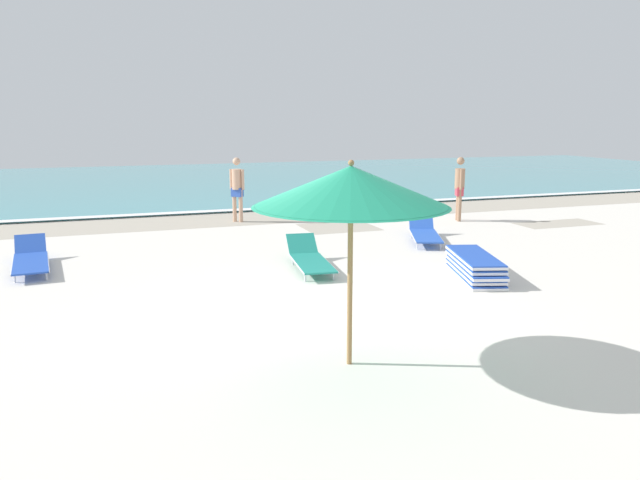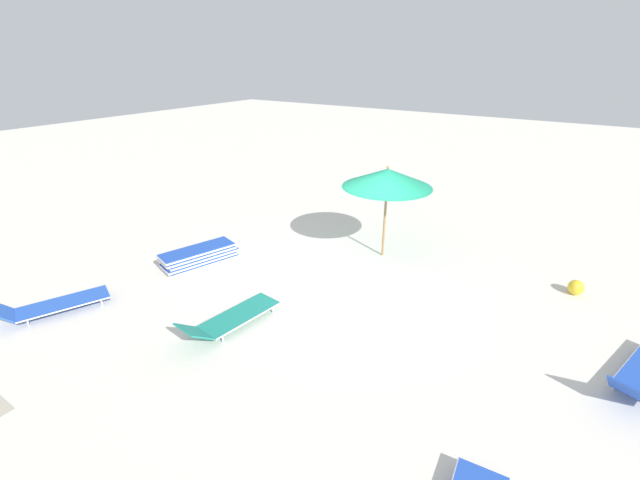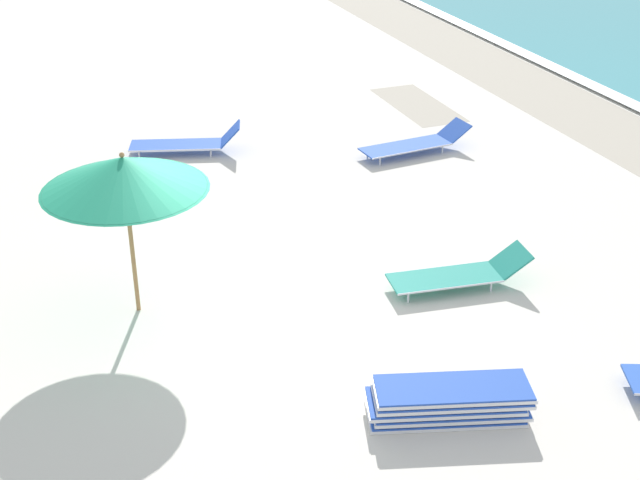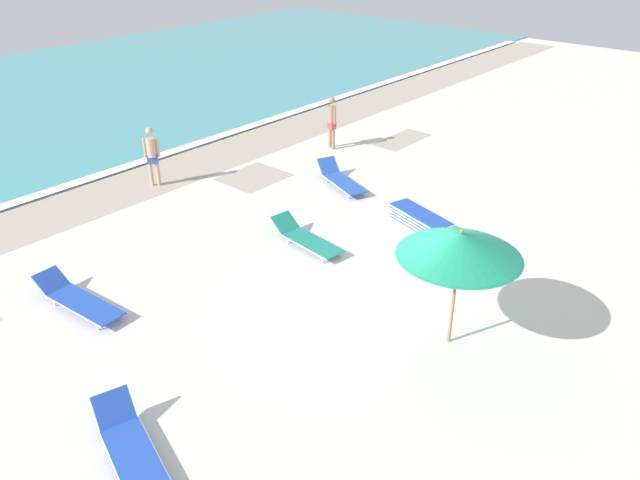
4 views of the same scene
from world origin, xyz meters
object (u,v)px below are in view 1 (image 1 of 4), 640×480
at_px(sun_lounger_beside_umbrella, 425,232).
at_px(sun_lounger_near_water_right, 310,258).
at_px(beachgoer_shoreline_child, 460,185).
at_px(beachgoer_wading_adult, 237,186).
at_px(beach_umbrella, 351,187).
at_px(lounger_stack, 475,266).
at_px(sun_lounger_near_water_left, 30,259).

height_order(sun_lounger_beside_umbrella, sun_lounger_near_water_right, sun_lounger_beside_umbrella).
bearing_deg(beachgoer_shoreline_child, sun_lounger_near_water_right, -35.64).
xyz_separation_m(sun_lounger_near_water_right, beachgoer_wading_adult, (-0.13, 5.84, 0.79)).
height_order(sun_lounger_beside_umbrella, beachgoer_shoreline_child, beachgoer_shoreline_child).
bearing_deg(sun_lounger_beside_umbrella, beachgoer_shoreline_child, 67.02).
bearing_deg(beach_umbrella, sun_lounger_near_water_right, 77.17).
relative_size(lounger_stack, beachgoer_wading_adult, 1.14).
bearing_deg(beachgoer_wading_adult, sun_lounger_near_water_left, 83.80).
relative_size(beach_umbrella, sun_lounger_near_water_right, 1.11).
bearing_deg(beachgoer_shoreline_child, sun_lounger_near_water_left, -58.80).
bearing_deg(sun_lounger_beside_umbrella, sun_lounger_near_water_left, -158.28).
height_order(sun_lounger_beside_umbrella, sun_lounger_near_water_left, sun_lounger_beside_umbrella).
height_order(lounger_stack, sun_lounger_near_water_right, sun_lounger_near_water_right).
xyz_separation_m(beach_umbrella, beachgoer_shoreline_child, (6.73, 8.51, -1.08)).
bearing_deg(sun_lounger_near_water_left, beachgoer_wading_adult, 35.28).
bearing_deg(sun_lounger_near_water_right, beachgoer_wading_adult, 98.48).
xyz_separation_m(lounger_stack, sun_lounger_beside_umbrella, (0.76, 3.24, 0.01)).
height_order(lounger_stack, sun_lounger_near_water_left, sun_lounger_near_water_left).
bearing_deg(lounger_stack, beachgoer_shoreline_child, 77.78).
distance_m(sun_lounger_near_water_right, beachgoer_shoreline_child, 6.99).
bearing_deg(beachgoer_shoreline_child, lounger_stack, -9.66).
bearing_deg(beach_umbrella, sun_lounger_beside_umbrella, 54.62).
relative_size(sun_lounger_beside_umbrella, beachgoer_shoreline_child, 1.22).
distance_m(lounger_stack, beachgoer_shoreline_child, 6.40).
distance_m(lounger_stack, sun_lounger_near_water_left, 8.29).
relative_size(beach_umbrella, beachgoer_shoreline_child, 1.35).
relative_size(lounger_stack, sun_lounger_near_water_right, 0.94).
relative_size(beach_umbrella, beachgoer_wading_adult, 1.35).
bearing_deg(beach_umbrella, beachgoer_wading_adult, 85.04).
height_order(beach_umbrella, sun_lounger_beside_umbrella, beach_umbrella).
relative_size(beach_umbrella, sun_lounger_near_water_left, 1.02).
height_order(sun_lounger_near_water_right, beachgoer_shoreline_child, beachgoer_shoreline_child).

